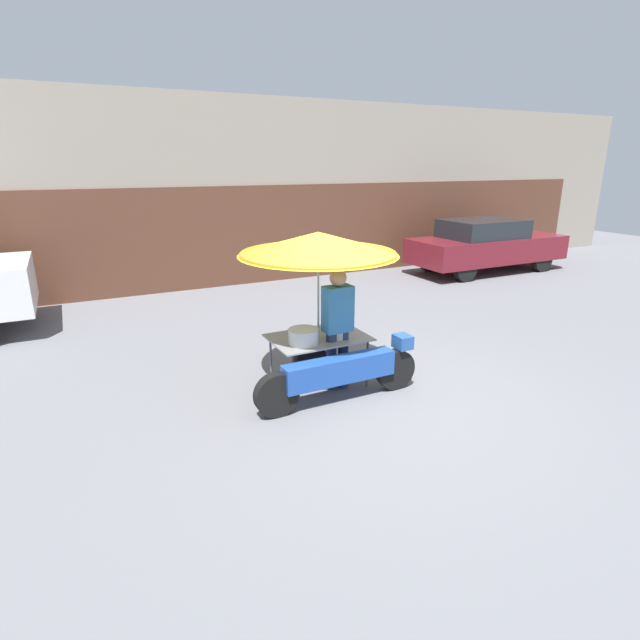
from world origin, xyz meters
The scene contains 6 objects.
ground_plane centered at (0.00, 0.00, 0.00)m, with size 36.00×36.00×0.00m, color slate.
shopfront_building centered at (0.00, 7.90, 2.21)m, with size 28.00×2.06×4.44m.
vendor_motorcycle_cart centered at (-0.41, 0.63, 1.67)m, with size 2.27×2.07×2.10m.
vendor_person centered at (-0.24, 0.47, 0.92)m, with size 0.38×0.22×1.64m.
parked_car centered at (7.08, 5.26, 0.76)m, with size 4.50×1.67×1.45m.
potted_plant centered at (8.73, 6.17, 0.61)m, with size 0.83×0.83×1.05m.
Camera 1 is at (-3.24, -4.97, 2.93)m, focal length 28.00 mm.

